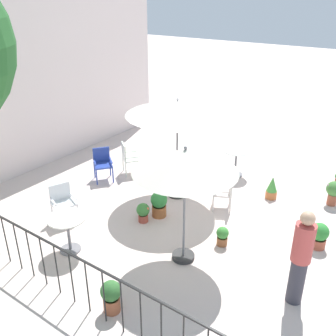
# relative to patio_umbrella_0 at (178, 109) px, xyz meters

# --- Properties ---
(ground_plane) EXTENTS (60.00, 60.00, 0.00)m
(ground_plane) POSITION_rel_patio_umbrella_0_xyz_m (-0.45, -0.65, -2.26)
(ground_plane) COLOR beige
(villa_facade) EXTENTS (9.59, 0.30, 4.86)m
(villa_facade) POSITION_rel_patio_umbrella_0_xyz_m (-0.45, 4.39, 0.17)
(villa_facade) COLOR silver
(villa_facade) RESTS_ON ground
(terrace_railing) EXTENTS (0.03, 6.11, 1.01)m
(terrace_railing) POSITION_rel_patio_umbrella_0_xyz_m (-3.99, -0.65, -1.58)
(terrace_railing) COLOR black
(terrace_railing) RESTS_ON ground
(patio_umbrella_0) EXTENTS (2.41, 2.41, 2.50)m
(patio_umbrella_0) POSITION_rel_patio_umbrella_0_xyz_m (0.00, 0.00, 0.00)
(patio_umbrella_0) COLOR #2D2D2D
(patio_umbrella_0) RESTS_ON ground
(patio_umbrella_1) EXTENTS (1.87, 1.87, 2.34)m
(patio_umbrella_1) POSITION_rel_patio_umbrella_0_xyz_m (-1.99, -1.50, -0.21)
(patio_umbrella_1) COLOR #2D2D2D
(patio_umbrella_1) RESTS_ON ground
(cafe_table_0) EXTENTS (0.78, 0.78, 0.76)m
(cafe_table_0) POSITION_rel_patio_umbrella_0_xyz_m (1.92, -0.68, -1.73)
(cafe_table_0) COLOR white
(cafe_table_0) RESTS_ON ground
(cafe_table_1) EXTENTS (0.75, 0.75, 0.77)m
(cafe_table_1) POSITION_rel_patio_umbrella_0_xyz_m (-3.08, 0.48, -1.73)
(cafe_table_1) COLOR white
(cafe_table_1) RESTS_ON ground
(patio_chair_0) EXTENTS (0.61, 0.59, 0.92)m
(patio_chair_0) POSITION_rel_patio_umbrella_0_xyz_m (0.14, -1.29, -1.74)
(patio_chair_0) COLOR silver
(patio_chair_0) RESTS_ON ground
(patio_chair_1) EXTENTS (0.65, 0.65, 0.91)m
(patio_chair_1) POSITION_rel_patio_umbrella_0_xyz_m (0.28, 1.82, -1.74)
(patio_chair_1) COLOR white
(patio_chair_1) RESTS_ON ground
(patio_chair_2) EXTENTS (0.67, 0.67, 0.87)m
(patio_chair_2) POSITION_rel_patio_umbrella_0_xyz_m (-0.39, 2.17, -1.75)
(patio_chair_2) COLOR #29419E
(patio_chair_2) RESTS_ON ground
(patio_chair_3) EXTENTS (0.61, 0.58, 0.87)m
(patio_chair_3) POSITION_rel_patio_umbrella_0_xyz_m (-2.40, 1.43, -1.74)
(patio_chair_3) COLOR white
(patio_chair_3) RESTS_ON ground
(potted_plant_0) EXTENTS (0.28, 0.28, 0.58)m
(potted_plant_0) POSITION_rel_patio_umbrella_0_xyz_m (1.25, -2.00, -1.98)
(potted_plant_0) COLOR #C16B3A
(potted_plant_0) RESTS_ON ground
(potted_plant_1) EXTENTS (0.34, 0.34, 0.58)m
(potted_plant_1) POSITION_rel_patio_umbrella_0_xyz_m (-3.78, -1.30, -1.95)
(potted_plant_1) COLOR #9B5436
(potted_plant_1) RESTS_ON ground
(potted_plant_2) EXTENTS (0.38, 0.38, 0.61)m
(potted_plant_2) POSITION_rel_patio_umbrella_0_xyz_m (-1.03, -0.21, -1.93)
(potted_plant_2) COLOR #A05930
(potted_plant_2) RESTS_ON ground
(potted_plant_3) EXTENTS (0.36, 0.36, 0.54)m
(potted_plant_3) POSITION_rel_patio_umbrella_0_xyz_m (-0.13, -3.52, -1.97)
(potted_plant_3) COLOR #AA503A
(potted_plant_3) RESTS_ON ground
(potted_plant_5) EXTENTS (0.25, 0.25, 0.41)m
(potted_plant_5) POSITION_rel_patio_umbrella_0_xyz_m (-1.18, -1.91, -2.04)
(potted_plant_5) COLOR brown
(potted_plant_5) RESTS_ON ground
(potted_plant_6) EXTENTS (0.28, 0.28, 0.52)m
(potted_plant_6) POSITION_rel_patio_umbrella_0_xyz_m (0.78, 0.61, -1.97)
(potted_plant_6) COLOR #A84832
(potted_plant_6) RESTS_ON ground
(potted_plant_7) EXTENTS (0.30, 0.30, 0.45)m
(potted_plant_7) POSITION_rel_patio_umbrella_0_xyz_m (-1.42, -0.06, -2.01)
(potted_plant_7) COLOR #AB4939
(potted_plant_7) RESTS_ON ground
(potted_plant_8) EXTENTS (0.37, 0.37, 0.61)m
(potted_plant_8) POSITION_rel_patio_umbrella_0_xyz_m (1.79, -3.32, -1.89)
(potted_plant_8) COLOR #9C4F37
(potted_plant_8) RESTS_ON ground
(standing_person) EXTENTS (0.45, 0.45, 1.73)m
(standing_person) POSITION_rel_patio_umbrella_0_xyz_m (-1.85, -3.62, -1.36)
(standing_person) COLOR #33333D
(standing_person) RESTS_ON ground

